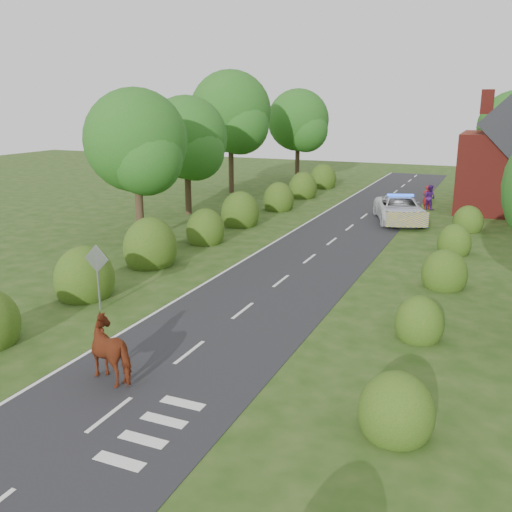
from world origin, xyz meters
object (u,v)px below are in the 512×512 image
at_px(road_sign, 97,268).
at_px(police_van, 400,209).
at_px(pedestrian_red, 427,197).
at_px(pedestrian_purple, 430,197).
at_px(cow, 115,354).

bearing_deg(road_sign, police_van, 70.39).
bearing_deg(police_van, pedestrian_red, 61.23).
distance_m(police_van, pedestrian_purple, 5.50).
xyz_separation_m(police_van, pedestrian_red, (1.02, 5.51, 0.02)).
relative_size(police_van, pedestrian_purple, 3.68).
height_order(pedestrian_red, pedestrian_purple, pedestrian_purple).
bearing_deg(pedestrian_red, pedestrian_purple, 118.49).
bearing_deg(pedestrian_purple, pedestrian_red, -4.21).
bearing_deg(road_sign, pedestrian_purple, 71.70).
height_order(cow, pedestrian_red, pedestrian_red).
height_order(road_sign, police_van, road_sign).
distance_m(cow, pedestrian_purple, 31.08).
relative_size(police_van, pedestrian_red, 3.84).
bearing_deg(cow, road_sign, -124.63).
height_order(road_sign, cow, road_sign).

